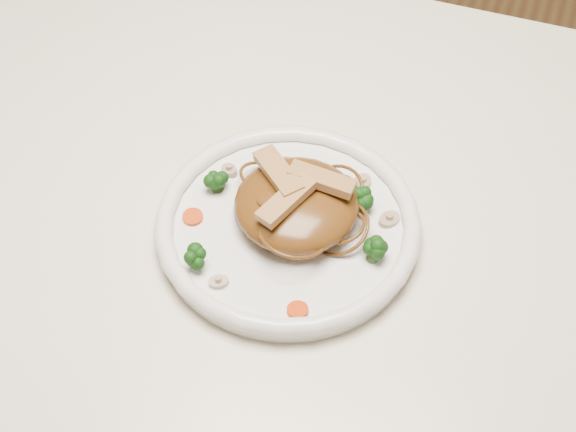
% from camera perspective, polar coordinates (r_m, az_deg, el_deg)
% --- Properties ---
extents(table, '(1.20, 0.80, 0.75)m').
position_cam_1_polar(table, '(1.04, -1.22, -1.43)').
color(table, beige).
rests_on(table, ground).
extents(plate, '(0.37, 0.37, 0.02)m').
position_cam_1_polar(plate, '(0.92, 0.00, -0.88)').
color(plate, white).
rests_on(plate, table).
extents(noodle_mound, '(0.17, 0.17, 0.04)m').
position_cam_1_polar(noodle_mound, '(0.90, 0.58, 0.80)').
color(noodle_mound, '#5E3912').
rests_on(noodle_mound, plate).
extents(chicken_a, '(0.07, 0.03, 0.01)m').
position_cam_1_polar(chicken_a, '(0.89, 2.27, 2.48)').
color(chicken_a, tan).
rests_on(chicken_a, noodle_mound).
extents(chicken_b, '(0.07, 0.07, 0.01)m').
position_cam_1_polar(chicken_b, '(0.89, -0.64, 2.95)').
color(chicken_b, tan).
rests_on(chicken_b, noodle_mound).
extents(chicken_c, '(0.05, 0.07, 0.01)m').
position_cam_1_polar(chicken_c, '(0.87, -0.11, 1.07)').
color(chicken_c, tan).
rests_on(chicken_c, noodle_mound).
extents(broccoli_0, '(0.03, 0.03, 0.03)m').
position_cam_1_polar(broccoli_0, '(0.91, 4.96, 1.13)').
color(broccoli_0, '#11410D').
rests_on(broccoli_0, plate).
extents(broccoli_1, '(0.03, 0.03, 0.03)m').
position_cam_1_polar(broccoli_1, '(0.93, -4.83, 2.43)').
color(broccoli_1, '#11410D').
rests_on(broccoli_1, plate).
extents(broccoli_2, '(0.03, 0.03, 0.03)m').
position_cam_1_polar(broccoli_2, '(0.87, -6.26, -2.72)').
color(broccoli_2, '#11410D').
rests_on(broccoli_2, plate).
extents(broccoli_3, '(0.03, 0.03, 0.03)m').
position_cam_1_polar(broccoli_3, '(0.87, 5.79, -2.24)').
color(broccoli_3, '#11410D').
rests_on(broccoli_3, plate).
extents(carrot_0, '(0.02, 0.02, 0.00)m').
position_cam_1_polar(carrot_0, '(0.94, 4.16, 2.04)').
color(carrot_0, '#BA2C06').
rests_on(carrot_0, plate).
extents(carrot_1, '(0.03, 0.03, 0.00)m').
position_cam_1_polar(carrot_1, '(0.92, -6.43, -0.07)').
color(carrot_1, '#BA2C06').
rests_on(carrot_1, plate).
extents(carrot_2, '(0.02, 0.02, 0.00)m').
position_cam_1_polar(carrot_2, '(0.89, 5.95, -1.97)').
color(carrot_2, '#BA2C06').
rests_on(carrot_2, plate).
extents(carrot_3, '(0.02, 0.02, 0.00)m').
position_cam_1_polar(carrot_3, '(0.96, -0.09, 3.51)').
color(carrot_3, '#BA2C06').
rests_on(carrot_3, plate).
extents(carrot_4, '(0.03, 0.03, 0.00)m').
position_cam_1_polar(carrot_4, '(0.84, 0.65, -6.35)').
color(carrot_4, '#BA2C06').
rests_on(carrot_4, plate).
extents(mushroom_0, '(0.03, 0.03, 0.01)m').
position_cam_1_polar(mushroom_0, '(0.86, -4.69, -4.44)').
color(mushroom_0, '#C6B594').
rests_on(mushroom_0, plate).
extents(mushroom_1, '(0.04, 0.04, 0.01)m').
position_cam_1_polar(mushroom_1, '(0.92, 6.81, -0.22)').
color(mushroom_1, '#C6B594').
rests_on(mushroom_1, plate).
extents(mushroom_2, '(0.03, 0.03, 0.01)m').
position_cam_1_polar(mushroom_2, '(0.96, -3.96, 3.10)').
color(mushroom_2, '#C6B594').
rests_on(mushroom_2, plate).
extents(mushroom_3, '(0.03, 0.03, 0.01)m').
position_cam_1_polar(mushroom_3, '(0.95, 5.02, 2.28)').
color(mushroom_3, '#C6B594').
rests_on(mushroom_3, plate).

